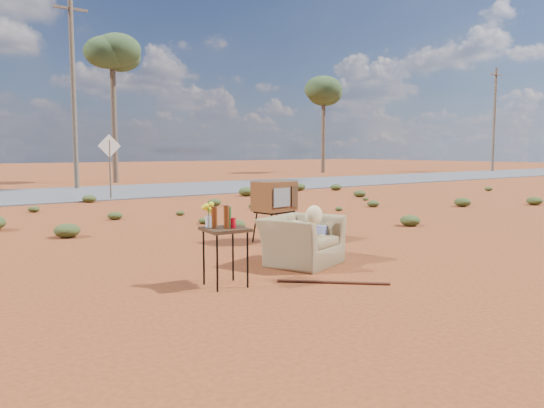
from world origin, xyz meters
TOP-DOWN VIEW (x-y plane):
  - ground at (0.00, 0.00)m, footprint 140.00×140.00m
  - highway at (0.00, 15.00)m, footprint 140.00×7.00m
  - armchair at (0.15, 0.25)m, footprint 1.38×1.17m
  - tv_unit at (0.89, 1.94)m, footprint 0.75×0.64m
  - side_table at (-1.50, -0.17)m, footprint 0.55×0.55m
  - rusty_bar at (-0.34, -0.91)m, footprint 1.03×0.98m
  - road_sign at (1.50, 12.00)m, footprint 0.78×0.06m
  - eucalyptus_center at (5.00, 21.00)m, footprint 3.20×3.20m
  - eucalyptus_right at (22.00, 24.00)m, footprint 3.20×3.20m
  - utility_pole_center at (2.00, 17.50)m, footprint 1.40×0.20m
  - utility_pole_east at (34.00, 17.50)m, footprint 1.40×0.20m
  - scrub_patch at (-0.82, 4.41)m, footprint 17.49×8.07m

SIDE VIEW (x-z plane):
  - ground at x=0.00m, z-range 0.00..0.00m
  - rusty_bar at x=-0.34m, z-range 0.00..0.04m
  - highway at x=0.00m, z-range 0.00..0.04m
  - scrub_patch at x=-0.82m, z-range -0.03..0.30m
  - armchair at x=0.15m, z-range -0.03..0.90m
  - side_table at x=-1.50m, z-range 0.24..1.24m
  - tv_unit at x=0.89m, z-range 0.27..1.36m
  - road_sign at x=1.50m, z-range 0.41..2.60m
  - utility_pole_center at x=2.00m, z-range 0.15..8.15m
  - utility_pole_east at x=34.00m, z-range 0.15..8.15m
  - eucalyptus_right at x=22.00m, z-range 2.39..9.49m
  - eucalyptus_center at x=5.00m, z-range 2.63..10.23m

